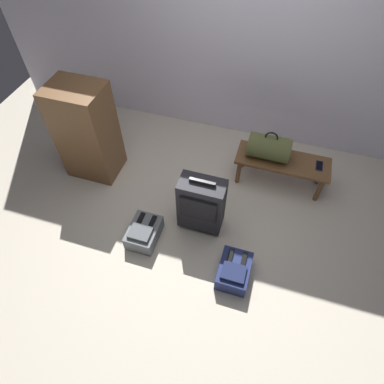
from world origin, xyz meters
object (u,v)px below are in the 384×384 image
at_px(backpack_navy, 234,271).
at_px(cell_phone, 319,166).
at_px(backpack_grey, 144,232).
at_px(side_cabinet, 87,132).
at_px(bench, 282,163).
at_px(duffel_bag_olive, 269,147).
at_px(suitcase_upright_charcoal, 201,204).

bearing_deg(backpack_navy, cell_phone, 65.09).
height_order(cell_phone, backpack_grey, cell_phone).
bearing_deg(side_cabinet, cell_phone, 9.83).
bearing_deg(side_cabinet, bench, 11.00).
xyz_separation_m(cell_phone, backpack_grey, (-1.55, -1.16, -0.27)).
bearing_deg(bench, side_cabinet, -169.00).
bearing_deg(duffel_bag_olive, bench, 0.00).
distance_m(cell_phone, suitcase_upright_charcoal, 1.35).
relative_size(duffel_bag_olive, suitcase_upright_charcoal, 0.63).
relative_size(cell_phone, backpack_grey, 0.38).
bearing_deg(cell_phone, duffel_bag_olive, -177.85).
relative_size(duffel_bag_olive, backpack_navy, 1.16).
height_order(duffel_bag_olive, side_cabinet, side_cabinet).
relative_size(suitcase_upright_charcoal, backpack_grey, 1.82).
xyz_separation_m(backpack_navy, side_cabinet, (-1.85, 0.87, 0.46)).
bearing_deg(side_cabinet, duffel_bag_olive, 12.00).
distance_m(cell_phone, side_cabinet, 2.50).
height_order(duffel_bag_olive, suitcase_upright_charcoal, duffel_bag_olive).
bearing_deg(suitcase_upright_charcoal, side_cabinet, 163.46).
distance_m(duffel_bag_olive, side_cabinet, 1.95).
xyz_separation_m(duffel_bag_olive, backpack_grey, (-1.00, -1.14, -0.40)).
relative_size(suitcase_upright_charcoal, side_cabinet, 0.63).
bearing_deg(suitcase_upright_charcoal, backpack_navy, -45.32).
relative_size(cell_phone, suitcase_upright_charcoal, 0.21).
distance_m(backpack_grey, side_cabinet, 1.26).
height_order(cell_phone, side_cabinet, side_cabinet).
bearing_deg(backpack_navy, suitcase_upright_charcoal, 134.68).
distance_m(backpack_navy, side_cabinet, 2.10).
bearing_deg(cell_phone, side_cabinet, -170.17).
bearing_deg(duffel_bag_olive, suitcase_upright_charcoal, -121.26).
bearing_deg(backpack_grey, backpack_navy, -8.10).
xyz_separation_m(duffel_bag_olive, backpack_navy, (-0.05, -1.28, -0.40)).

